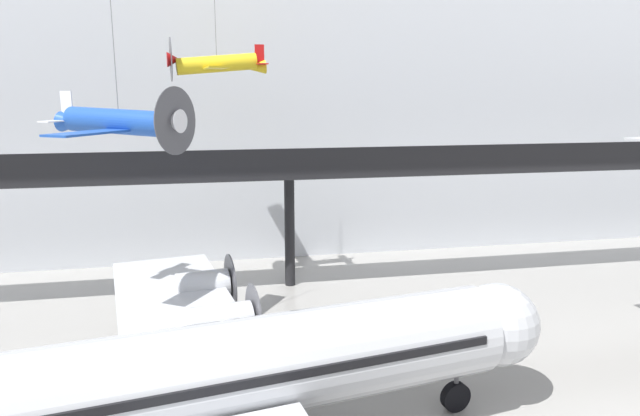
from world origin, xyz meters
The scene contains 5 objects.
hangar_back_wall centered at (0.00, 30.96, 13.80)m, with size 140.00×3.00×27.60m.
mezzanine_walkway centered at (0.00, 21.71, 8.19)m, with size 110.00×3.20×9.85m.
airliner_silver_main centered at (-6.59, 3.51, 3.60)m, with size 30.55×35.07×10.48m.
suspended_plane_yellow_lowwing centered at (-4.57, 22.04, 15.02)m, with size 6.18×7.57×9.46m.
suspended_plane_blue_trainer centered at (-9.36, 13.17, 11.98)m, with size 7.27×7.97×12.67m.
Camera 1 is at (-5.28, -15.15, 13.51)m, focal length 32.00 mm.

